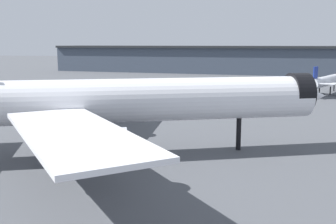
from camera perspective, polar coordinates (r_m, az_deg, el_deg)
name	(u,v)px	position (r m, az deg, el deg)	size (l,w,h in m)	color
ground	(113,157)	(60.33, -7.83, -6.45)	(900.00, 900.00, 0.00)	#4C4F54
airliner_near_gate	(109,102)	(59.40, -8.41, 1.45)	(67.03, 59.94, 18.78)	white
airliner_far_taxiway	(327,81)	(143.95, 21.78, 4.14)	(29.30, 32.66, 9.75)	silver
terminal_building	(257,59)	(231.05, 12.60, 7.39)	(235.57, 57.74, 29.62)	#3D4756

